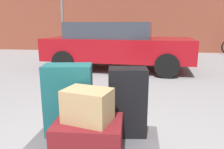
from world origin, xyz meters
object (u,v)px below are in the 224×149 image
at_px(suitcase_black_rear_left, 127,102).
at_px(parked_car, 116,45).
at_px(bollard_kerb_near, 194,53).
at_px(suitcase_teal_stacked_top, 69,99).
at_px(duffel_bag_tan_topmost_pile, 88,106).
at_px(no_parking_sign, 62,16).
at_px(suitcase_maroon_front_left, 89,136).

height_order(suitcase_black_rear_left, parked_car, parked_car).
height_order(suitcase_black_rear_left, bollard_kerb_near, suitcase_black_rear_left).
bearing_deg(suitcase_black_rear_left, suitcase_teal_stacked_top, 177.36).
bearing_deg(suitcase_black_rear_left, duffel_bag_tan_topmost_pile, -137.58).
bearing_deg(no_parking_sign, duffel_bag_tan_topmost_pile, -67.89).
relative_size(duffel_bag_tan_topmost_pile, parked_car, 0.08).
bearing_deg(bollard_kerb_near, suitcase_black_rear_left, -107.25).
distance_m(bollard_kerb_near, no_parking_sign, 4.97).
xyz_separation_m(suitcase_maroon_front_left, no_parking_sign, (-1.93, 4.75, 1.11)).
xyz_separation_m(bollard_kerb_near, no_parking_sign, (-4.27, -2.18, 1.29)).
bearing_deg(duffel_bag_tan_topmost_pile, no_parking_sign, 126.08).
height_order(duffel_bag_tan_topmost_pile, bollard_kerb_near, duffel_bag_tan_topmost_pile).
distance_m(parked_car, bollard_kerb_near, 3.35).
distance_m(suitcase_maroon_front_left, no_parking_sign, 5.25).
xyz_separation_m(suitcase_black_rear_left, parked_car, (-0.66, 4.68, 0.10)).
height_order(suitcase_maroon_front_left, bollard_kerb_near, suitcase_maroon_front_left).
relative_size(suitcase_maroon_front_left, bollard_kerb_near, 0.92).
relative_size(suitcase_black_rear_left, no_parking_sign, 0.25).
height_order(suitcase_teal_stacked_top, suitcase_black_rear_left, suitcase_teal_stacked_top).
xyz_separation_m(duffel_bag_tan_topmost_pile, bollard_kerb_near, (2.34, 6.94, -0.45)).
distance_m(suitcase_black_rear_left, parked_car, 4.73).
height_order(suitcase_teal_stacked_top, no_parking_sign, no_parking_sign).
distance_m(suitcase_teal_stacked_top, duffel_bag_tan_topmost_pile, 0.40).
relative_size(suitcase_maroon_front_left, suitcase_black_rear_left, 0.84).
bearing_deg(suitcase_black_rear_left, suitcase_maroon_front_left, -137.58).
height_order(suitcase_maroon_front_left, no_parking_sign, no_parking_sign).
bearing_deg(suitcase_teal_stacked_top, no_parking_sign, 101.30).
distance_m(suitcase_maroon_front_left, suitcase_black_rear_left, 0.49).
bearing_deg(suitcase_black_rear_left, no_parking_sign, 109.14).
bearing_deg(suitcase_teal_stacked_top, suitcase_maroon_front_left, -58.30).
xyz_separation_m(suitcase_teal_stacked_top, duffel_bag_tan_topmost_pile, (0.26, -0.30, 0.07)).
distance_m(suitcase_maroon_front_left, bollard_kerb_near, 7.32).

